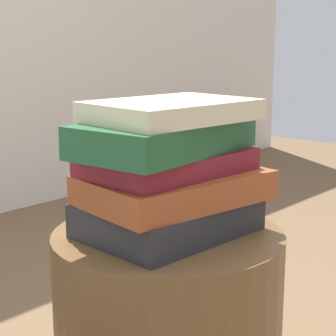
{
  "coord_description": "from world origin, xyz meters",
  "views": [
    {
      "loc": [
        -0.69,
        -0.61,
        0.87
      ],
      "look_at": [
        0.0,
        0.0,
        0.67
      ],
      "focal_mm": 62.35,
      "sensor_mm": 36.0,
      "label": 1
    }
  ],
  "objects_px": {
    "book_charcoal": "(168,217)",
    "book_maroon": "(168,162)",
    "book_cream": "(170,111)",
    "book_forest": "(164,137)",
    "book_rust": "(175,187)"
  },
  "relations": [
    {
      "from": "book_cream",
      "to": "book_charcoal",
      "type": "bearing_deg",
      "value": 75.89
    },
    {
      "from": "book_forest",
      "to": "book_cream",
      "type": "height_order",
      "value": "book_cream"
    },
    {
      "from": "book_forest",
      "to": "book_cream",
      "type": "xyz_separation_m",
      "value": [
        0.01,
        -0.01,
        0.04
      ]
    },
    {
      "from": "book_forest",
      "to": "book_cream",
      "type": "distance_m",
      "value": 0.04
    },
    {
      "from": "book_maroon",
      "to": "book_charcoal",
      "type": "bearing_deg",
      "value": -134.26
    },
    {
      "from": "book_rust",
      "to": "book_maroon",
      "type": "xyz_separation_m",
      "value": [
        -0.0,
        0.01,
        0.04
      ]
    },
    {
      "from": "book_rust",
      "to": "book_forest",
      "type": "height_order",
      "value": "book_forest"
    },
    {
      "from": "book_rust",
      "to": "book_forest",
      "type": "relative_size",
      "value": 0.99
    },
    {
      "from": "book_charcoal",
      "to": "book_maroon",
      "type": "xyz_separation_m",
      "value": [
        0.0,
        0.0,
        0.09
      ]
    },
    {
      "from": "book_rust",
      "to": "book_maroon",
      "type": "height_order",
      "value": "book_maroon"
    },
    {
      "from": "book_rust",
      "to": "book_cream",
      "type": "height_order",
      "value": "book_cream"
    },
    {
      "from": "book_maroon",
      "to": "book_cream",
      "type": "relative_size",
      "value": 1.04
    },
    {
      "from": "book_cream",
      "to": "book_forest",
      "type": "bearing_deg",
      "value": 129.11
    },
    {
      "from": "book_charcoal",
      "to": "book_rust",
      "type": "xyz_separation_m",
      "value": [
        0.01,
        -0.01,
        0.05
      ]
    },
    {
      "from": "book_rust",
      "to": "book_charcoal",
      "type": "bearing_deg",
      "value": 133.93
    }
  ]
}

